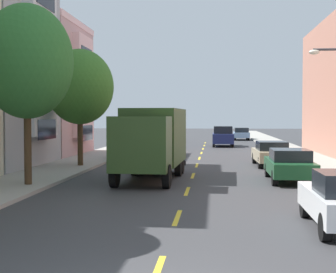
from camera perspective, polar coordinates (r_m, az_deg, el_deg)
ground_plane at (r=37.07m, az=3.75°, el=-2.11°), size 160.00×160.00×0.00m
sidewalk_left at (r=35.99m, az=-7.72°, el=-2.15°), size 3.20×120.00×0.14m
sidewalk_right at (r=35.57m, az=15.18°, el=-2.26°), size 3.20×120.00×0.14m
lane_centerline_dashes at (r=31.59m, az=3.47°, el=-2.87°), size 0.14×47.20×0.01m
street_tree_second at (r=20.79m, az=-15.81°, el=8.21°), size 3.67×3.67×7.18m
street_tree_third at (r=28.13m, az=-10.03°, el=5.59°), size 3.74×3.74×6.44m
street_lamp at (r=21.38m, az=18.60°, el=3.75°), size 1.35×0.28×5.57m
delivery_box_truck at (r=22.75m, az=-1.80°, el=-0.24°), size 2.66×7.39×3.21m
parked_pickup_burgundy at (r=56.90m, az=-0.10°, el=0.27°), size 2.00×5.30×1.73m
parked_sedan_black at (r=32.87m, az=-4.25°, el=-1.37°), size 1.89×4.54×1.43m
parked_sedan_forest at (r=22.56m, az=13.69°, el=-3.12°), size 1.84×4.51×1.43m
parked_wagon_sky at (r=60.91m, az=8.36°, el=0.36°), size 1.84×4.71×1.50m
parked_sedan_champagne at (r=29.24m, az=11.69°, el=-1.87°), size 1.92×4.55×1.43m
parked_suv_red at (r=41.99m, az=-2.15°, el=-0.24°), size 2.05×4.84×1.93m
parked_pickup_silver at (r=48.44m, az=-1.07°, el=-0.09°), size 2.07×5.33×1.73m
moving_navy_sedan at (r=47.85m, az=6.28°, el=0.06°), size 1.95×4.80×1.93m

